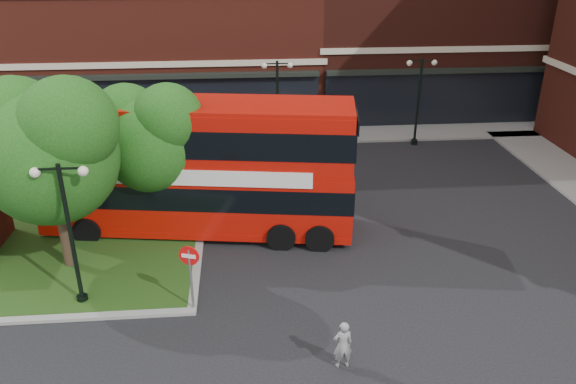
{
  "coord_description": "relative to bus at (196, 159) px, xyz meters",
  "views": [
    {
      "loc": [
        -0.0,
        -15.77,
        11.2
      ],
      "look_at": [
        1.7,
        4.13,
        2.0
      ],
      "focal_mm": 35.0,
      "sensor_mm": 36.0,
      "label": 1
    }
  ],
  "objects": [
    {
      "name": "bus",
      "position": [
        0.0,
        0.0,
        0.0
      ],
      "size": [
        12.72,
        4.66,
        4.75
      ],
      "rotation": [
        0.0,
        0.0,
        -0.15
      ],
      "color": "#B10F07",
      "rests_on": "ground"
    },
    {
      "name": "no_entry_sign",
      "position": [
        0.08,
        -5.61,
        -1.4
      ],
      "size": [
        0.65,
        0.25,
        2.41
      ],
      "rotation": [
        0.0,
        0.0,
        -0.31
      ],
      "color": "slate",
      "rests_on": "ground"
    },
    {
      "name": "car_white",
      "position": [
        4.88,
        9.39,
        -2.37
      ],
      "size": [
        4.54,
        1.6,
        1.49
      ],
      "primitive_type": "imported",
      "rotation": [
        0.0,
        0.0,
        1.58
      ],
      "color": "silver",
      "rests_on": "ground"
    },
    {
      "name": "ground",
      "position": [
        1.88,
        -5.11,
        -3.12
      ],
      "size": [
        120.0,
        120.0,
        0.0
      ],
      "primitive_type": "plane",
      "color": "black",
      "rests_on": "ground"
    },
    {
      "name": "woman",
      "position": [
        4.47,
        -8.61,
        -2.35
      ],
      "size": [
        0.6,
        0.43,
        1.53
      ],
      "primitive_type": "imported",
      "rotation": [
        0.0,
        0.0,
        3.26
      ],
      "color": "gray",
      "rests_on": "ground"
    },
    {
      "name": "lamp_island",
      "position": [
        -3.62,
        -4.91,
        -0.29
      ],
      "size": [
        1.72,
        0.36,
        5.0
      ],
      "color": "black",
      "rests_on": "ground"
    },
    {
      "name": "tree_island_west",
      "position": [
        -4.72,
        -2.53,
        1.68
      ],
      "size": [
        5.4,
        4.71,
        7.21
      ],
      "color": "#2D2116",
      "rests_on": "ground"
    },
    {
      "name": "lamp_far_right",
      "position": [
        11.88,
        9.39,
        -0.29
      ],
      "size": [
        1.72,
        0.36,
        5.0
      ],
      "color": "black",
      "rests_on": "ground"
    },
    {
      "name": "lamp_far_left",
      "position": [
        3.88,
        9.39,
        -0.29
      ],
      "size": [
        1.72,
        0.36,
        5.0
      ],
      "color": "black",
      "rests_on": "ground"
    },
    {
      "name": "traffic_island",
      "position": [
        -6.12,
        -2.11,
        -3.05
      ],
      "size": [
        12.6,
        7.6,
        0.15
      ],
      "color": "gray",
      "rests_on": "ground"
    },
    {
      "name": "pavement_far",
      "position": [
        1.88,
        11.39,
        -3.06
      ],
      "size": [
        44.0,
        3.0,
        0.12
      ],
      "primitive_type": "cube",
      "color": "slate",
      "rests_on": "ground"
    },
    {
      "name": "terrace_far_left",
      "position": [
        -6.12,
        18.89,
        3.88
      ],
      "size": [
        26.0,
        12.0,
        14.0
      ],
      "primitive_type": "cube",
      "color": "maroon",
      "rests_on": "ground"
    },
    {
      "name": "tree_island_east",
      "position": [
        -1.7,
        -0.04,
        1.13
      ],
      "size": [
        4.46,
        3.9,
        6.29
      ],
      "color": "#2D2116",
      "rests_on": "ground"
    },
    {
      "name": "car_silver",
      "position": [
        2.44,
        10.89,
        -2.37
      ],
      "size": [
        4.41,
        1.86,
        1.49
      ],
      "primitive_type": "imported",
      "rotation": [
        0.0,
        0.0,
        1.55
      ],
      "color": "silver",
      "rests_on": "ground"
    }
  ]
}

